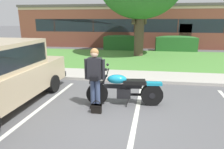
% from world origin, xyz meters
% --- Properties ---
extents(ground_plane, '(140.00, 140.00, 0.00)m').
position_xyz_m(ground_plane, '(0.00, 0.00, 0.00)').
color(ground_plane, '#565659').
extents(curb_strip, '(60.00, 0.20, 0.12)m').
position_xyz_m(curb_strip, '(0.00, 2.96, 0.06)').
color(curb_strip, '#B7B2A8').
rests_on(curb_strip, ground).
extents(concrete_walk, '(60.00, 1.50, 0.08)m').
position_xyz_m(concrete_walk, '(0.00, 3.81, 0.04)').
color(concrete_walk, '#B7B2A8').
rests_on(concrete_walk, ground).
extents(grass_lawn, '(60.00, 6.61, 0.06)m').
position_xyz_m(grass_lawn, '(0.00, 7.86, 0.03)').
color(grass_lawn, '#518E3D').
rests_on(grass_lawn, ground).
extents(stall_stripe_0, '(0.38, 4.40, 0.01)m').
position_xyz_m(stall_stripe_0, '(-2.12, 0.20, 0.00)').
color(stall_stripe_0, silver).
rests_on(stall_stripe_0, ground).
extents(stall_stripe_1, '(0.38, 4.40, 0.01)m').
position_xyz_m(stall_stripe_1, '(0.61, 0.20, 0.00)').
color(stall_stripe_1, silver).
rests_on(stall_stripe_1, ground).
extents(motorcycle, '(2.24, 0.82, 1.18)m').
position_xyz_m(motorcycle, '(0.31, 0.73, 0.48)').
color(motorcycle, black).
rests_on(motorcycle, ground).
extents(rider_person, '(0.57, 0.31, 1.70)m').
position_xyz_m(rider_person, '(-0.57, 0.37, 0.99)').
color(rider_person, black).
rests_on(rider_person, ground).
extents(handbag, '(0.28, 0.13, 0.36)m').
position_xyz_m(handbag, '(-0.47, 0.04, 0.14)').
color(handbag, black).
rests_on(handbag, ground).
extents(hedge_left, '(2.69, 0.90, 1.24)m').
position_xyz_m(hedge_left, '(-1.03, 11.48, 0.65)').
color(hedge_left, '#286028').
rests_on(hedge_left, ground).
extents(hedge_center_left, '(3.13, 0.90, 1.24)m').
position_xyz_m(hedge_center_left, '(3.34, 11.48, 0.65)').
color(hedge_center_left, '#286028').
rests_on(hedge_center_left, ground).
extents(brick_building, '(21.38, 8.11, 3.73)m').
position_xyz_m(brick_building, '(-0.00, 16.78, 1.87)').
color(brick_building, brown).
rests_on(brick_building, ground).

